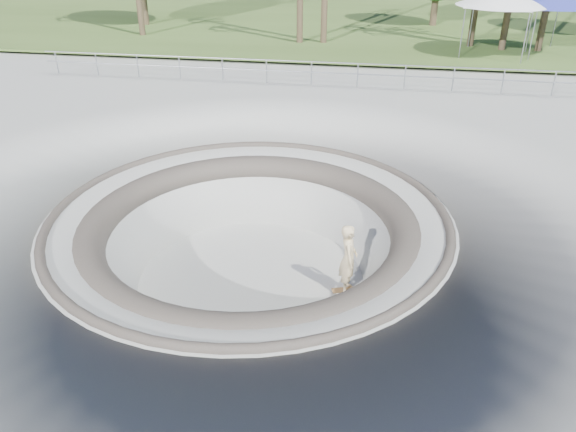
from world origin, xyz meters
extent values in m
plane|color=#A2A29D|center=(0.00, 0.00, 0.00)|extent=(180.00, 180.00, 0.00)
torus|color=#A2A29D|center=(0.00, 0.00, -2.00)|extent=(14.00, 14.00, 4.00)
cylinder|color=#A2A29D|center=(0.00, 0.00, -1.95)|extent=(6.60, 6.60, 0.10)
torus|color=#4A423B|center=(0.00, 0.00, -0.02)|extent=(10.24, 10.24, 0.24)
torus|color=#4A423B|center=(0.00, 0.00, -0.45)|extent=(8.91, 8.91, 0.81)
cube|color=#3A5020|center=(0.00, 34.00, 0.22)|extent=(180.00, 36.00, 0.12)
ellipsoid|color=olive|center=(-22.00, 55.00, -6.44)|extent=(50.40, 36.00, 23.40)
ellipsoid|color=olive|center=(8.00, 60.00, -7.87)|extent=(61.60, 44.00, 28.60)
cylinder|color=gray|center=(0.00, 12.00, 1.17)|extent=(25.00, 0.05, 0.05)
cylinder|color=gray|center=(0.00, 12.00, 0.72)|extent=(25.00, 0.05, 0.05)
cube|color=brown|center=(2.59, -0.24, -1.83)|extent=(0.79, 0.44, 0.02)
cylinder|color=#A9AAAE|center=(2.59, -0.24, -1.86)|extent=(0.08, 0.16, 0.03)
cylinder|color=#A9AAAE|center=(2.59, -0.24, -1.86)|extent=(0.08, 0.16, 0.03)
cylinder|color=white|center=(2.59, -0.24, -1.87)|extent=(0.07, 0.04, 0.06)
cylinder|color=white|center=(2.59, -0.24, -1.87)|extent=(0.07, 0.04, 0.06)
cylinder|color=white|center=(2.59, -0.24, -1.87)|extent=(0.07, 0.04, 0.06)
cylinder|color=white|center=(2.59, -0.24, -1.87)|extent=(0.07, 0.04, 0.06)
imported|color=beige|center=(2.59, -0.24, -0.87)|extent=(0.53, 0.74, 1.89)
cylinder|color=gray|center=(7.16, 17.50, 1.45)|extent=(0.06, 0.06, 2.35)
cylinder|color=gray|center=(10.15, 17.50, 1.45)|extent=(0.06, 0.06, 2.35)
cylinder|color=gray|center=(7.16, 20.49, 1.45)|extent=(0.06, 0.06, 2.35)
cylinder|color=gray|center=(10.15, 20.49, 1.45)|extent=(0.06, 0.06, 2.35)
cube|color=white|center=(8.66, 19.00, 2.73)|extent=(3.92, 3.92, 0.08)
cylinder|color=gray|center=(9.72, 18.43, 1.43)|extent=(0.06, 0.06, 2.29)
cylinder|color=gray|center=(9.72, 21.35, 1.43)|extent=(0.06, 0.06, 2.29)
cylinder|color=gray|center=(12.64, 21.35, 1.43)|extent=(0.06, 0.06, 2.29)
cube|color=#2C359F|center=(11.18, 19.89, 2.68)|extent=(3.92, 3.92, 0.08)
camera|label=1|loc=(3.09, -12.26, 6.78)|focal=35.00mm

